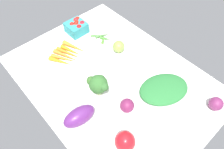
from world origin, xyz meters
The scene contains 11 objects.
tablecloth centered at (0.00, 0.00, 1.00)cm, with size 104.00×76.00×2.00cm, color white.
broccoli_head centered at (-3.19, 11.17, 9.57)cm, with size 11.02×9.49×12.06cm.
leafy_greens_clump centered at (-23.33, -12.22, 4.43)cm, with size 24.27×17.42×4.86cm, color #2B7637.
heirloom_tomato_green centered at (11.28, -15.15, 5.35)cm, with size 6.70×6.70×6.70cm, color #89AA48.
carrot_bunch centered at (27.51, 8.05, 3.26)cm, with size 17.90×19.64×2.77cm.
red_onion_near_basket centered at (-44.41, -22.93, 5.16)cm, with size 6.33×6.33×6.33cm, color #782A5A.
bell_pepper_red centered at (-29.75, 19.99, 6.68)cm, with size 8.25×8.25×9.35cm, color red.
okra_pile centered at (25.20, -15.54, 2.89)cm, with size 11.71×10.51×1.94cm.
eggplant centered at (-8.42, 26.54, 5.85)cm, with size 14.67×7.70×7.70cm, color #612774.
red_onion_center centered at (-18.27, 7.46, 5.26)cm, with size 6.53×6.53×6.53cm, color #75224E.
berry_basket centered at (40.20, -7.64, 5.77)cm, with size 10.97×10.97×7.63cm.
Camera 1 is at (-48.74, 44.04, 88.35)cm, focal length 34.00 mm.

